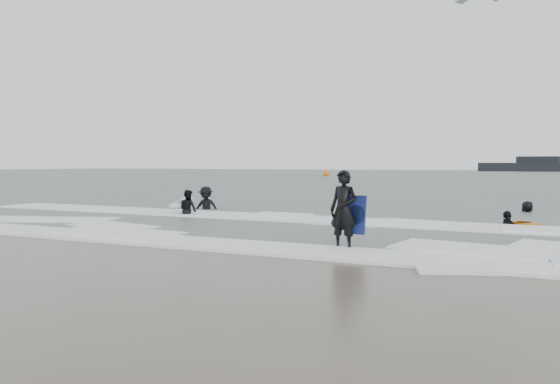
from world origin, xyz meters
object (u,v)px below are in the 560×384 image
at_px(surfer_centre, 343,249).
at_px(vessel_horizon, 538,166).
at_px(surfer_wading, 188,216).
at_px(surfer_right_near, 507,226).
at_px(buoy, 326,174).
at_px(surfer_right_far, 527,213).
at_px(surfer_breaker, 206,210).

xyz_separation_m(surfer_centre, vessel_horizon, (2.50, 143.05, 1.45)).
relative_size(surfer_wading, vessel_horizon, 0.06).
bearing_deg(surfer_right_near, surfer_centre, 4.67).
bearing_deg(surfer_wading, buoy, -56.52).
relative_size(surfer_centre, surfer_right_near, 1.18).
height_order(surfer_right_far, buoy, buoy).
bearing_deg(surfer_breaker, surfer_wading, -88.39).
xyz_separation_m(surfer_centre, surfer_right_near, (3.32, 7.25, 0.00)).
bearing_deg(buoy, surfer_wading, -73.47).
distance_m(surfer_right_far, buoy, 65.50).
height_order(surfer_wading, vessel_horizon, vessel_horizon).
height_order(surfer_breaker, vessel_horizon, vessel_horizon).
distance_m(surfer_centre, buoy, 75.39).
height_order(surfer_breaker, surfer_right_far, surfer_breaker).
height_order(surfer_centre, surfer_right_far, surfer_centre).
bearing_deg(surfer_centre, surfer_right_far, 84.48).
distance_m(surfer_right_near, vessel_horizon, 135.81).
bearing_deg(surfer_centre, vessel_horizon, 100.08).
distance_m(surfer_breaker, vessel_horizon, 135.72).
bearing_deg(surfer_breaker, surfer_right_near, -19.59).
xyz_separation_m(surfer_right_far, buoy, (-31.44, 57.46, 0.42)).
bearing_deg(surfer_right_far, surfer_right_near, 41.82).
bearing_deg(surfer_right_near, surfer_breaker, -63.47).
bearing_deg(buoy, surfer_centre, -68.48).
distance_m(surfer_wading, surfer_right_near, 11.90).
height_order(buoy, vessel_horizon, vessel_horizon).
relative_size(surfer_breaker, buoy, 1.17).
relative_size(surfer_right_near, vessel_horizon, 0.06).
height_order(surfer_centre, surfer_wading, surfer_centre).
relative_size(surfer_centre, vessel_horizon, 0.07).
distance_m(surfer_wading, surfer_breaker, 2.69).
distance_m(surfer_centre, surfer_wading, 9.95).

